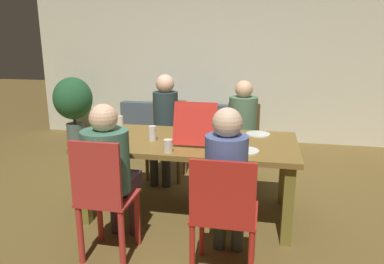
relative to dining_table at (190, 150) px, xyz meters
name	(u,v)px	position (x,y,z in m)	size (l,w,h in m)	color
ground_plane	(190,212)	(0.00, 0.00, -0.64)	(20.00, 20.00, 0.00)	brown
back_wall	(225,55)	(0.00, 2.80, 0.75)	(6.48, 0.12, 2.78)	beige
dining_table	(190,150)	(0.00, 0.00, 0.00)	(1.97, 0.98, 0.74)	brown
chair_0	(168,135)	(-0.47, 0.93, -0.13)	(0.44, 0.39, 0.93)	olive
person_0	(164,119)	(-0.47, 0.80, 0.10)	(0.29, 0.47, 1.26)	#333535
chair_1	(224,212)	(0.44, -0.97, -0.12)	(0.45, 0.43, 0.93)	red
person_1	(227,177)	(0.44, -0.81, 0.07)	(0.29, 0.51, 1.23)	#39443B
chair_2	(243,139)	(0.44, 0.93, -0.13)	(0.39, 0.39, 0.92)	brown
person_2	(242,125)	(0.44, 0.80, 0.07)	(0.32, 0.48, 1.21)	#403135
chair_3	(104,198)	(-0.47, -0.89, -0.13)	(0.40, 0.39, 0.97)	#B8322B
person_3	(110,166)	(-0.47, -0.76, 0.07)	(0.35, 0.54, 1.21)	#402D37
pizza_box_0	(199,135)	(0.08, 0.00, 0.15)	(0.38, 0.49, 0.39)	red
plate_0	(258,134)	(0.62, 0.33, 0.10)	(0.23, 0.23, 0.01)	white
plate_1	(245,151)	(0.53, -0.25, 0.10)	(0.23, 0.23, 0.01)	white
drinking_glass_0	(168,146)	(-0.10, -0.40, 0.15)	(0.08, 0.08, 0.11)	silver
drinking_glass_1	(152,133)	(-0.34, -0.08, 0.16)	(0.07, 0.07, 0.14)	silver
drinking_glass_2	(90,139)	(-0.83, -0.34, 0.15)	(0.07, 0.07, 0.11)	silver
drinking_glass_3	(120,123)	(-0.79, 0.25, 0.16)	(0.07, 0.07, 0.14)	silver
couch	(184,132)	(-0.51, 2.03, -0.38)	(1.70, 0.91, 0.76)	#45505A
potted_plant	(73,101)	(-2.42, 2.20, 0.01)	(0.63, 0.63, 1.04)	#4D5F58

